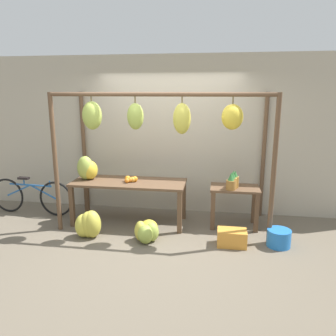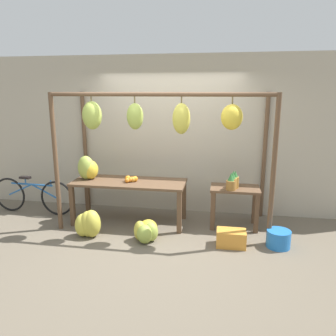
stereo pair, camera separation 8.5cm
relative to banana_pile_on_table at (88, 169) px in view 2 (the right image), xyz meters
The scene contains 13 objects.
ground_plane 1.71m from the banana_pile_on_table, 25.04° to the right, with size 20.00×20.00×0.00m, color #665B4C.
shop_wall_back 1.58m from the banana_pile_on_table, 29.13° to the left, with size 8.00×0.08×2.80m.
stall_awning 1.54m from the banana_pile_on_table, 13.70° to the right, with size 3.33×1.28×2.16m.
display_table_main 0.77m from the banana_pile_on_table, ahead, with size 1.87×0.71×0.72m.
display_table_side 2.49m from the banana_pile_on_table, ahead, with size 0.78×0.49×0.67m.
banana_pile_on_table is the anchor object (origin of this frame).
orange_pile 0.77m from the banana_pile_on_table, ahead, with size 0.22×0.19×0.10m.
pineapple_cluster 2.41m from the banana_pile_on_table, ahead, with size 0.20×0.29×0.28m.
banana_pile_ground_left 1.01m from the banana_pile_on_table, 69.53° to the right, with size 0.49×0.38×0.43m.
banana_pile_ground_right 1.54m from the banana_pile_on_table, 30.01° to the right, with size 0.43×0.51×0.31m.
fruit_crate_white 2.61m from the banana_pile_on_table, 14.80° to the right, with size 0.42×0.27×0.24m.
blue_bucket 3.21m from the banana_pile_on_table, 10.20° to the right, with size 0.34×0.34×0.25m.
parked_bicycle 1.27m from the banana_pile_on_table, behind, with size 1.61×0.13×0.68m.
Camera 2 is at (0.93, -4.45, 2.18)m, focal length 35.00 mm.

